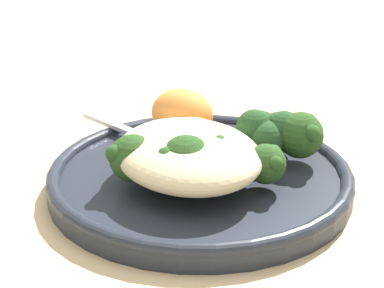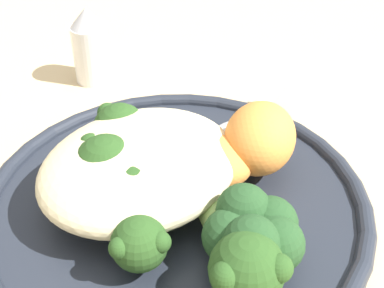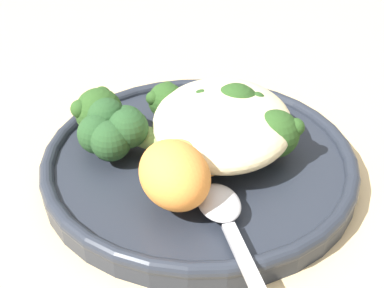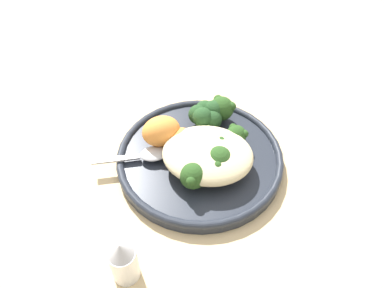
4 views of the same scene
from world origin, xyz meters
name	(u,v)px [view 4 (image 4 of 4)]	position (x,y,z in m)	size (l,w,h in m)	color
ground_plane	(200,159)	(0.00, 0.00, 0.00)	(4.00, 4.00, 0.00)	#D6B784
plate	(203,158)	(0.00, 0.01, 0.01)	(0.26, 0.26, 0.02)	#232833
quinoa_mound	(208,154)	(-0.01, 0.03, 0.04)	(0.13, 0.11, 0.04)	beige
broccoli_stalk_0	(194,168)	(0.00, 0.05, 0.04)	(0.06, 0.11, 0.04)	#8EB25B
broccoli_stalk_1	(206,169)	(-0.02, 0.05, 0.03)	(0.06, 0.07, 0.03)	#8EB25B
broccoli_stalk_2	(214,159)	(-0.02, 0.03, 0.04)	(0.09, 0.07, 0.04)	#8EB25B
broccoli_stalk_3	(217,148)	(-0.03, 0.01, 0.04)	(0.09, 0.04, 0.04)	#8EB25B
broccoli_stalk_4	(223,139)	(-0.03, -0.02, 0.04)	(0.11, 0.07, 0.03)	#8EB25B
broccoli_stalk_5	(216,116)	(-0.02, -0.06, 0.04)	(0.07, 0.12, 0.04)	#8EB25B
sweet_potato_chunk_0	(161,131)	(0.06, -0.01, 0.05)	(0.06, 0.05, 0.05)	orange
sweet_potato_chunk_1	(183,143)	(0.03, 0.01, 0.04)	(0.06, 0.05, 0.03)	orange
kale_tuft	(206,114)	(0.00, -0.06, 0.04)	(0.06, 0.06, 0.04)	#234723
spoon	(147,155)	(0.08, 0.03, 0.03)	(0.11, 0.06, 0.01)	#B7B7BC
salt_shaker	(123,261)	(0.06, 0.20, 0.04)	(0.03, 0.03, 0.07)	white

